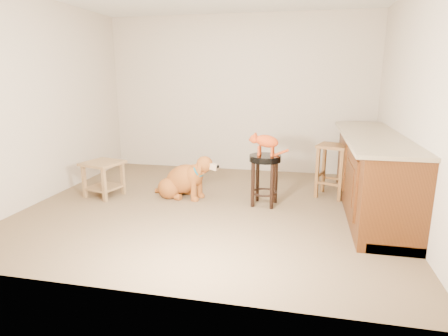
% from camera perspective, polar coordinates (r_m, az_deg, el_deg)
% --- Properties ---
extents(floor, '(4.50, 4.00, 0.01)m').
position_cam_1_polar(floor, '(4.78, -2.04, -5.89)').
color(floor, brown).
rests_on(floor, ground).
extents(room_shell, '(4.54, 4.04, 2.62)m').
position_cam_1_polar(room_shell, '(4.50, -2.22, 14.65)').
color(room_shell, '#BEAE99').
rests_on(room_shell, ground).
extents(cabinet_run, '(0.70, 2.56, 0.94)m').
position_cam_1_polar(cabinet_run, '(4.87, 21.62, -1.07)').
color(cabinet_run, '#43210C').
rests_on(cabinet_run, ground).
extents(padded_stool, '(0.40, 0.40, 0.65)m').
position_cam_1_polar(padded_stool, '(4.74, 6.24, -0.29)').
color(padded_stool, black).
rests_on(padded_stool, ground).
extents(wood_stool, '(0.49, 0.49, 0.72)m').
position_cam_1_polar(wood_stool, '(5.28, 16.14, -0.26)').
color(wood_stool, brown).
rests_on(wood_stool, ground).
extents(side_table, '(0.56, 0.56, 0.48)m').
position_cam_1_polar(side_table, '(5.36, -17.92, -0.82)').
color(side_table, brown).
rests_on(side_table, ground).
extents(golden_retriever, '(0.99, 0.55, 0.64)m').
position_cam_1_polar(golden_retriever, '(5.10, -6.17, -1.86)').
color(golden_retriever, brown).
rests_on(golden_retriever, ground).
extents(tabby_kitten, '(0.51, 0.18, 0.31)m').
position_cam_1_polar(tabby_kitten, '(4.67, 6.22, 4.00)').
color(tabby_kitten, '#9F340F').
rests_on(tabby_kitten, padded_stool).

